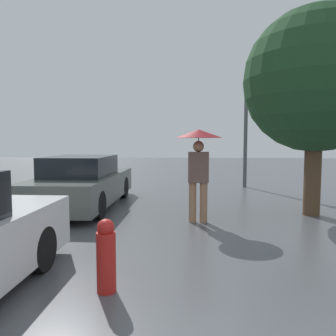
{
  "coord_description": "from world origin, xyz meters",
  "views": [
    {
      "loc": [
        -0.53,
        -1.33,
        1.65
      ],
      "look_at": [
        -0.96,
        5.22,
        1.1
      ],
      "focal_mm": 35.0,
      "sensor_mm": 36.0,
      "label": 1
    }
  ],
  "objects_px": {
    "tree": "(316,81)",
    "street_lamp": "(246,125)",
    "parked_car_farthest": "(83,183)",
    "pedestrian": "(198,152)",
    "fire_hydrant": "(106,256)"
  },
  "relations": [
    {
      "from": "tree",
      "to": "street_lamp",
      "type": "height_order",
      "value": "tree"
    },
    {
      "from": "parked_car_farthest",
      "to": "street_lamp",
      "type": "distance_m",
      "value": 6.18
    },
    {
      "from": "parked_car_farthest",
      "to": "street_lamp",
      "type": "height_order",
      "value": "street_lamp"
    },
    {
      "from": "pedestrian",
      "to": "street_lamp",
      "type": "relative_size",
      "value": 0.5
    },
    {
      "from": "tree",
      "to": "pedestrian",
      "type": "bearing_deg",
      "value": -162.07
    },
    {
      "from": "parked_car_farthest",
      "to": "fire_hydrant",
      "type": "relative_size",
      "value": 5.21
    },
    {
      "from": "pedestrian",
      "to": "tree",
      "type": "relative_size",
      "value": 0.42
    },
    {
      "from": "pedestrian",
      "to": "street_lamp",
      "type": "xyz_separation_m",
      "value": [
        1.79,
        5.17,
        0.79
      ]
    },
    {
      "from": "pedestrian",
      "to": "parked_car_farthest",
      "type": "height_order",
      "value": "pedestrian"
    },
    {
      "from": "fire_hydrant",
      "to": "pedestrian",
      "type": "bearing_deg",
      "value": 71.03
    },
    {
      "from": "parked_car_farthest",
      "to": "fire_hydrant",
      "type": "xyz_separation_m",
      "value": [
        1.75,
        -4.52,
        -0.19
      ]
    },
    {
      "from": "parked_car_farthest",
      "to": "pedestrian",
      "type": "bearing_deg",
      "value": -26.18
    },
    {
      "from": "parked_car_farthest",
      "to": "fire_hydrant",
      "type": "height_order",
      "value": "parked_car_farthest"
    },
    {
      "from": "street_lamp",
      "to": "fire_hydrant",
      "type": "xyz_separation_m",
      "value": [
        -2.87,
        -8.3,
        -1.81
      ]
    },
    {
      "from": "pedestrian",
      "to": "fire_hydrant",
      "type": "xyz_separation_m",
      "value": [
        -1.08,
        -3.14,
        -1.02
      ]
    }
  ]
}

